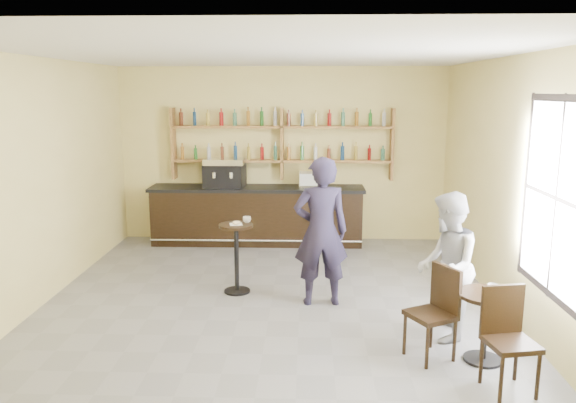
{
  "coord_description": "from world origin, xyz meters",
  "views": [
    {
      "loc": [
        0.47,
        -6.87,
        2.78
      ],
      "look_at": [
        0.2,
        0.8,
        1.25
      ],
      "focal_mm": 35.0,
      "sensor_mm": 36.0,
      "label": 1
    }
  ],
  "objects_px": {
    "chair_south": "(511,342)",
    "man_main": "(321,232)",
    "patron_second": "(447,266)",
    "pastry_case": "(311,180)",
    "bar_counter": "(257,215)",
    "espresso_machine": "(225,173)",
    "cafe_table": "(485,327)",
    "chair_west": "(431,314)",
    "pedestal_table": "(237,258)"
  },
  "relations": [
    {
      "from": "chair_south",
      "to": "man_main",
      "type": "bearing_deg",
      "value": 117.12
    },
    {
      "from": "man_main",
      "to": "chair_south",
      "type": "xyz_separation_m",
      "value": [
        1.71,
        -2.16,
        -0.49
      ]
    },
    {
      "from": "man_main",
      "to": "patron_second",
      "type": "height_order",
      "value": "man_main"
    },
    {
      "from": "pastry_case",
      "to": "bar_counter",
      "type": "bearing_deg",
      "value": -170.39
    },
    {
      "from": "espresso_machine",
      "to": "cafe_table",
      "type": "xyz_separation_m",
      "value": [
        3.34,
        -4.53,
        -0.94
      ]
    },
    {
      "from": "pastry_case",
      "to": "chair_west",
      "type": "height_order",
      "value": "pastry_case"
    },
    {
      "from": "bar_counter",
      "to": "cafe_table",
      "type": "xyz_separation_m",
      "value": [
        2.76,
        -4.53,
        -0.15
      ]
    },
    {
      "from": "bar_counter",
      "to": "espresso_machine",
      "type": "xyz_separation_m",
      "value": [
        -0.58,
        0.0,
        0.78
      ]
    },
    {
      "from": "chair_south",
      "to": "patron_second",
      "type": "bearing_deg",
      "value": 94.2
    },
    {
      "from": "pastry_case",
      "to": "pedestal_table",
      "type": "xyz_separation_m",
      "value": [
        -1.05,
        -2.59,
        -0.7
      ]
    },
    {
      "from": "espresso_machine",
      "to": "chair_west",
      "type": "xyz_separation_m",
      "value": [
        2.79,
        -4.48,
        -0.82
      ]
    },
    {
      "from": "bar_counter",
      "to": "cafe_table",
      "type": "height_order",
      "value": "bar_counter"
    },
    {
      "from": "pedestal_table",
      "to": "bar_counter",
      "type": "bearing_deg",
      "value": 88.75
    },
    {
      "from": "patron_second",
      "to": "cafe_table",
      "type": "bearing_deg",
      "value": 38.01
    },
    {
      "from": "pedestal_table",
      "to": "patron_second",
      "type": "distance_m",
      "value": 2.9
    },
    {
      "from": "pastry_case",
      "to": "chair_south",
      "type": "bearing_deg",
      "value": -60.85
    },
    {
      "from": "bar_counter",
      "to": "man_main",
      "type": "height_order",
      "value": "man_main"
    },
    {
      "from": "man_main",
      "to": "chair_south",
      "type": "height_order",
      "value": "man_main"
    },
    {
      "from": "cafe_table",
      "to": "chair_south",
      "type": "height_order",
      "value": "chair_south"
    },
    {
      "from": "patron_second",
      "to": "chair_south",
      "type": "bearing_deg",
      "value": 27.99
    },
    {
      "from": "man_main",
      "to": "pastry_case",
      "type": "bearing_deg",
      "value": -93.88
    },
    {
      "from": "espresso_machine",
      "to": "pastry_case",
      "type": "relative_size",
      "value": 1.61
    },
    {
      "from": "bar_counter",
      "to": "chair_south",
      "type": "height_order",
      "value": "bar_counter"
    },
    {
      "from": "bar_counter",
      "to": "patron_second",
      "type": "distance_m",
      "value": 4.67
    },
    {
      "from": "pedestal_table",
      "to": "chair_west",
      "type": "height_order",
      "value": "chair_west"
    },
    {
      "from": "bar_counter",
      "to": "chair_south",
      "type": "distance_m",
      "value": 5.85
    },
    {
      "from": "bar_counter",
      "to": "espresso_machine",
      "type": "distance_m",
      "value": 0.98
    },
    {
      "from": "espresso_machine",
      "to": "man_main",
      "type": "xyz_separation_m",
      "value": [
        1.68,
        -2.96,
        -0.33
      ]
    },
    {
      "from": "espresso_machine",
      "to": "chair_south",
      "type": "height_order",
      "value": "espresso_machine"
    },
    {
      "from": "pedestal_table",
      "to": "chair_south",
      "type": "bearing_deg",
      "value": -41.56
    },
    {
      "from": "man_main",
      "to": "patron_second",
      "type": "distance_m",
      "value": 1.7
    },
    {
      "from": "pedestal_table",
      "to": "patron_second",
      "type": "xyz_separation_m",
      "value": [
        2.54,
        -1.36,
        0.35
      ]
    },
    {
      "from": "chair_west",
      "to": "chair_south",
      "type": "bearing_deg",
      "value": 14.22
    },
    {
      "from": "cafe_table",
      "to": "espresso_machine",
      "type": "bearing_deg",
      "value": 126.45
    },
    {
      "from": "espresso_machine",
      "to": "cafe_table",
      "type": "distance_m",
      "value": 5.7
    },
    {
      "from": "cafe_table",
      "to": "chair_west",
      "type": "height_order",
      "value": "chair_west"
    },
    {
      "from": "pastry_case",
      "to": "man_main",
      "type": "xyz_separation_m",
      "value": [
        0.11,
        -2.96,
        -0.21
      ]
    },
    {
      "from": "cafe_table",
      "to": "chair_west",
      "type": "distance_m",
      "value": 0.56
    },
    {
      "from": "espresso_machine",
      "to": "man_main",
      "type": "bearing_deg",
      "value": -54.28
    },
    {
      "from": "cafe_table",
      "to": "patron_second",
      "type": "bearing_deg",
      "value": 115.48
    },
    {
      "from": "chair_south",
      "to": "patron_second",
      "type": "distance_m",
      "value": 1.27
    },
    {
      "from": "chair_south",
      "to": "pastry_case",
      "type": "bearing_deg",
      "value": 98.27
    },
    {
      "from": "pastry_case",
      "to": "man_main",
      "type": "bearing_deg",
      "value": -78.33
    },
    {
      "from": "cafe_table",
      "to": "pastry_case",
      "type": "bearing_deg",
      "value": 111.34
    },
    {
      "from": "pedestal_table",
      "to": "man_main",
      "type": "height_order",
      "value": "man_main"
    },
    {
      "from": "espresso_machine",
      "to": "pedestal_table",
      "type": "height_order",
      "value": "espresso_machine"
    },
    {
      "from": "chair_west",
      "to": "patron_second",
      "type": "relative_size",
      "value": 0.58
    },
    {
      "from": "pastry_case",
      "to": "chair_west",
      "type": "bearing_deg",
      "value": -65.16
    },
    {
      "from": "cafe_table",
      "to": "bar_counter",
      "type": "bearing_deg",
      "value": 121.36
    },
    {
      "from": "pastry_case",
      "to": "cafe_table",
      "type": "relative_size",
      "value": 0.6
    }
  ]
}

